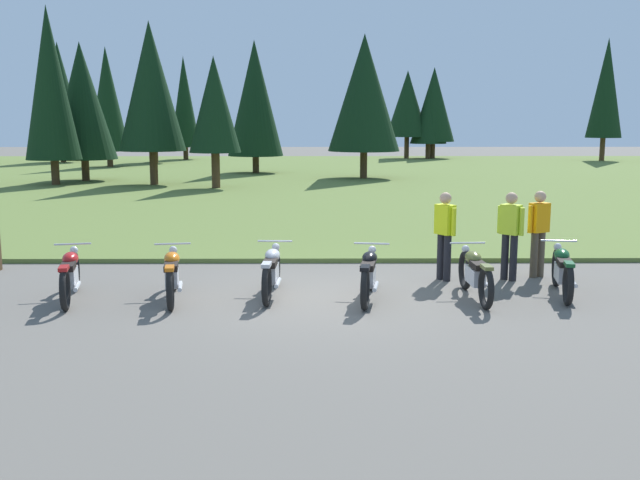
# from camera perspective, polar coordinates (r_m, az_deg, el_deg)

# --- Properties ---
(ground_plane) EXTENTS (140.00, 140.00, 0.00)m
(ground_plane) POSITION_cam_1_polar(r_m,az_deg,el_deg) (12.40, 0.02, -4.56)
(ground_plane) COLOR #605B54
(grass_moorland) EXTENTS (80.00, 44.00, 0.10)m
(grass_moorland) POSITION_cam_1_polar(r_m,az_deg,el_deg) (37.18, -0.32, 4.88)
(grass_moorland) COLOR #5B7033
(grass_moorland) RESTS_ON ground
(forest_treeline) EXTENTS (41.05, 28.60, 8.73)m
(forest_treeline) POSITION_cam_1_polar(r_m,az_deg,el_deg) (43.27, -0.88, 11.23)
(forest_treeline) COLOR #47331E
(forest_treeline) RESTS_ON ground
(motorcycle_red) EXTENTS (0.72, 2.08, 0.88)m
(motorcycle_red) POSITION_cam_1_polar(r_m,az_deg,el_deg) (12.85, -19.06, -2.59)
(motorcycle_red) COLOR black
(motorcycle_red) RESTS_ON ground
(motorcycle_orange) EXTENTS (0.66, 2.09, 0.88)m
(motorcycle_orange) POSITION_cam_1_polar(r_m,az_deg,el_deg) (12.41, -11.56, -2.67)
(motorcycle_orange) COLOR black
(motorcycle_orange) RESTS_ON ground
(motorcycle_silver) EXTENTS (0.62, 2.10, 0.88)m
(motorcycle_silver) POSITION_cam_1_polar(r_m,az_deg,el_deg) (12.47, -3.82, -2.44)
(motorcycle_silver) COLOR black
(motorcycle_silver) RESTS_ON ground
(motorcycle_black) EXTENTS (0.62, 2.09, 0.88)m
(motorcycle_black) POSITION_cam_1_polar(r_m,az_deg,el_deg) (12.22, 3.86, -2.69)
(motorcycle_black) COLOR black
(motorcycle_black) RESTS_ON ground
(motorcycle_olive) EXTENTS (0.62, 2.10, 0.88)m
(motorcycle_olive) POSITION_cam_1_polar(r_m,az_deg,el_deg) (12.52, 12.11, -2.58)
(motorcycle_olive) COLOR black
(motorcycle_olive) RESTS_ON ground
(motorcycle_british_green) EXTENTS (0.67, 2.08, 0.88)m
(motorcycle_british_green) POSITION_cam_1_polar(r_m,az_deg,el_deg) (13.16, 18.53, -2.29)
(motorcycle_british_green) COLOR black
(motorcycle_british_green) RESTS_ON ground
(rider_checking_bike) EXTENTS (0.50, 0.36, 1.67)m
(rider_checking_bike) POSITION_cam_1_polar(r_m,az_deg,el_deg) (14.46, 16.83, 0.87)
(rider_checking_bike) COLOR #4C4233
(rider_checking_bike) RESTS_ON ground
(rider_with_back_turned) EXTENTS (0.38, 0.48, 1.67)m
(rider_with_back_turned) POSITION_cam_1_polar(r_m,az_deg,el_deg) (13.77, 9.78, 0.73)
(rider_with_back_turned) COLOR black
(rider_with_back_turned) RESTS_ON ground
(rider_in_hivis_vest) EXTENTS (0.41, 0.42, 1.67)m
(rider_in_hivis_vest) POSITION_cam_1_polar(r_m,az_deg,el_deg) (14.03, 14.74, 0.72)
(rider_in_hivis_vest) COLOR black
(rider_in_hivis_vest) RESTS_ON ground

